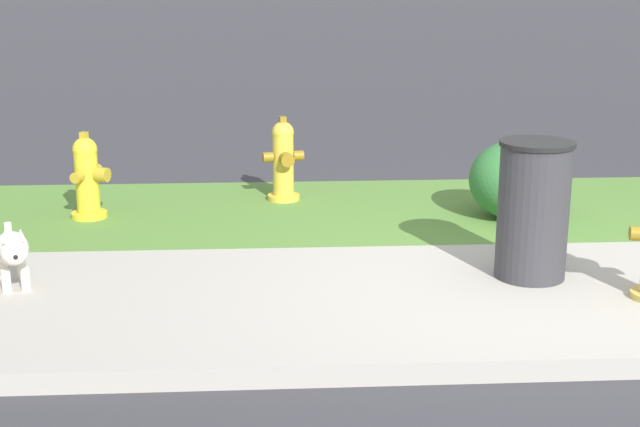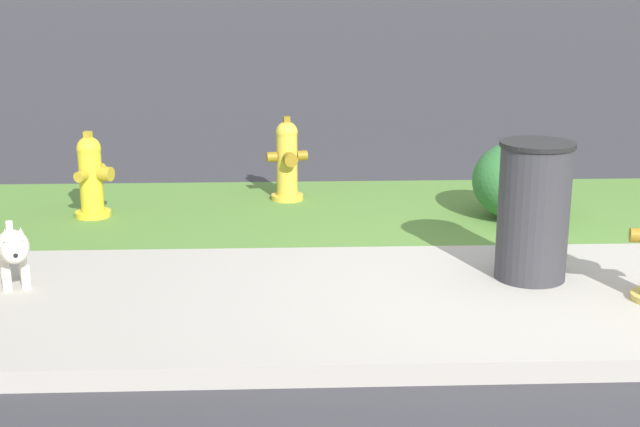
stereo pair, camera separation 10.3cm
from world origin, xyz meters
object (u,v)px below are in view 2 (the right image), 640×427
at_px(shrub_bush_near_lamp, 519,181).
at_px(trash_bin, 533,212).
at_px(small_white_dog, 13,250).
at_px(fire_hydrant_mid_block, 91,176).
at_px(fire_hydrant_far_end, 287,160).

bearing_deg(shrub_bush_near_lamp, trash_bin, -101.35).
xyz_separation_m(small_white_dog, shrub_bush_near_lamp, (3.70, 1.53, 0.06)).
relative_size(fire_hydrant_mid_block, trash_bin, 0.78).
bearing_deg(shrub_bush_near_lamp, small_white_dog, -157.50).
bearing_deg(trash_bin, shrub_bush_near_lamp, 78.65).
xyz_separation_m(fire_hydrant_mid_block, small_white_dog, (-0.15, -1.75, -0.08)).
relative_size(fire_hydrant_far_end, small_white_dog, 1.53).
distance_m(trash_bin, shrub_bush_near_lamp, 1.52).
bearing_deg(small_white_dog, shrub_bush_near_lamp, 92.37).
distance_m(fire_hydrant_far_end, trash_bin, 2.73).
distance_m(fire_hydrant_mid_block, shrub_bush_near_lamp, 3.56).
relative_size(fire_hydrant_mid_block, shrub_bush_near_lamp, 0.94).
height_order(trash_bin, shrub_bush_near_lamp, trash_bin).
xyz_separation_m(fire_hydrant_far_end, small_white_dog, (-1.78, -2.25, -0.10)).
height_order(fire_hydrant_mid_block, shrub_bush_near_lamp, fire_hydrant_mid_block).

